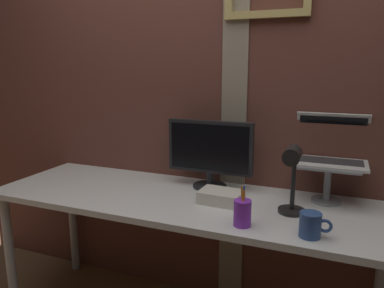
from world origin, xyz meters
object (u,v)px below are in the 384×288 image
(laptop, at_px, (330,148))
(desk_lamp, at_px, (292,174))
(coffee_mug, at_px, (311,225))
(pen_cup, at_px, (242,213))
(monitor, at_px, (210,150))

(laptop, bearing_deg, desk_lamp, -112.52)
(coffee_mug, bearing_deg, pen_cup, 179.99)
(monitor, bearing_deg, coffee_mug, -36.80)
(laptop, bearing_deg, coffee_mug, -94.59)
(desk_lamp, relative_size, pen_cup, 1.87)
(laptop, relative_size, pen_cup, 1.99)
(coffee_mug, bearing_deg, laptop, 85.41)
(laptop, xyz_separation_m, coffee_mug, (-0.04, -0.49, -0.20))
(laptop, xyz_separation_m, pen_cup, (-0.30, -0.49, -0.19))
(monitor, relative_size, pen_cup, 2.71)
(pen_cup, bearing_deg, monitor, 124.70)
(desk_lamp, bearing_deg, monitor, 151.14)
(desk_lamp, xyz_separation_m, pen_cup, (-0.17, -0.16, -0.14))
(desk_lamp, bearing_deg, laptop, 67.48)
(monitor, xyz_separation_m, coffee_mug, (0.55, -0.41, -0.15))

